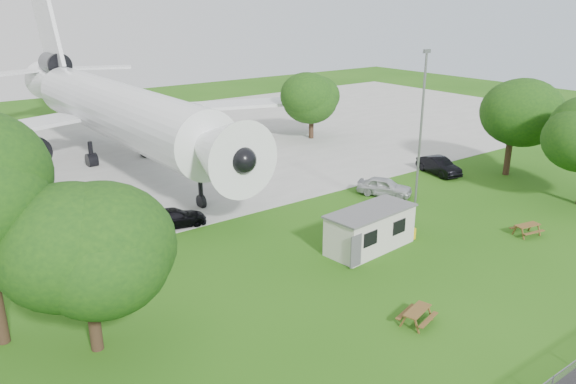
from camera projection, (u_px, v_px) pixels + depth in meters
ground at (401, 294)px, 30.37m from camera, size 160.00×160.00×0.00m
concrete_apron at (128, 152)px, 59.02m from camera, size 120.00×46.00×0.03m
airliner at (112, 107)px, 54.57m from camera, size 46.36×47.73×17.69m
site_cabin at (370, 229)px, 35.61m from camera, size 6.85×3.22×2.62m
picnic_west at (416, 323)px, 27.61m from camera, size 2.13×1.92×0.76m
picnic_east at (526, 235)px, 38.03m from camera, size 2.06×1.83×0.76m
fence at (574, 384)px, 23.20m from camera, size 58.00×0.04×1.30m
lamp_mast at (420, 143)px, 37.80m from camera, size 0.16×0.16×12.00m
tree_west_small at (85, 252)px, 24.02m from camera, size 7.03×7.03×8.38m
tree_east_back at (513, 116)px, 49.56m from camera, size 7.15×7.15×9.02m
tree_far_apron at (312, 98)px, 63.39m from camera, size 6.52×6.52×7.91m
car_ne_hatch at (385, 187)px, 45.53m from camera, size 3.72×4.70×1.50m
car_ne_sedan at (439, 166)px, 51.18m from camera, size 2.58×4.94×1.55m
car_apron_van at (174, 218)px, 39.21m from camera, size 4.81×2.72×1.32m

